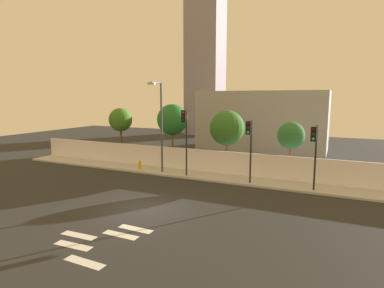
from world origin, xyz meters
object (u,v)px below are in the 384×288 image
(roadside_tree_leftmost, at_px, (120,120))
(roadside_tree_midleft, at_px, (172,120))
(roadside_tree_rightmost, at_px, (291,135))
(traffic_light_right, at_px, (185,129))
(roadside_tree_midright, at_px, (227,128))
(street_lamp_curbside, at_px, (160,121))
(traffic_light_center, at_px, (249,138))
(fire_hydrant, at_px, (140,165))
(traffic_light_left, at_px, (314,144))

(roadside_tree_leftmost, relative_size, roadside_tree_midleft, 0.92)
(roadside_tree_leftmost, distance_m, roadside_tree_rightmost, 16.29)
(traffic_light_right, height_order, roadside_tree_midright, traffic_light_right)
(street_lamp_curbside, distance_m, roadside_tree_leftmost, 7.44)
(traffic_light_center, bearing_deg, roadside_tree_rightmost, 60.92)
(traffic_light_center, relative_size, fire_hydrant, 5.37)
(traffic_light_right, relative_size, roadside_tree_midright, 1.00)
(street_lamp_curbside, height_order, fire_hydrant, street_lamp_curbside)
(street_lamp_curbside, bearing_deg, traffic_light_left, -3.44)
(roadside_tree_leftmost, distance_m, roadside_tree_midright, 11.07)
(traffic_light_left, bearing_deg, roadside_tree_rightmost, 115.89)
(roadside_tree_midright, bearing_deg, roadside_tree_midleft, -180.00)
(traffic_light_left, bearing_deg, traffic_light_center, 178.17)
(traffic_light_left, xyz_separation_m, roadside_tree_leftmost, (-18.28, 4.12, 0.72))
(fire_hydrant, bearing_deg, roadside_tree_leftmost, 143.01)
(street_lamp_curbside, bearing_deg, roadside_tree_midright, 37.49)
(street_lamp_curbside, height_order, roadside_tree_rightmost, street_lamp_curbside)
(fire_hydrant, height_order, roadside_tree_rightmost, roadside_tree_rightmost)
(traffic_light_center, distance_m, roadside_tree_midright, 5.00)
(roadside_tree_leftmost, height_order, roadside_tree_rightmost, roadside_tree_leftmost)
(traffic_light_right, relative_size, street_lamp_curbside, 0.71)
(traffic_light_right, bearing_deg, roadside_tree_rightmost, 28.24)
(fire_hydrant, relative_size, roadside_tree_midleft, 0.15)
(traffic_light_right, bearing_deg, fire_hydrant, 173.79)
(roadside_tree_midright, bearing_deg, street_lamp_curbside, -142.51)
(roadside_tree_midleft, bearing_deg, fire_hydrant, -111.28)
(roadside_tree_leftmost, bearing_deg, traffic_light_left, -12.72)
(traffic_light_center, relative_size, roadside_tree_leftmost, 0.87)
(roadside_tree_midright, height_order, roadside_tree_rightmost, roadside_tree_midright)
(roadside_tree_leftmost, bearing_deg, roadside_tree_midright, 0.00)
(traffic_light_left, distance_m, traffic_light_right, 9.27)
(roadside_tree_rightmost, bearing_deg, street_lamp_curbside, -160.52)
(roadside_tree_midleft, distance_m, roadside_tree_midright, 5.25)
(traffic_light_right, bearing_deg, traffic_light_center, -1.11)
(roadside_tree_rightmost, bearing_deg, traffic_light_left, -64.11)
(traffic_light_left, distance_m, roadside_tree_midleft, 13.14)
(fire_hydrant, bearing_deg, street_lamp_curbside, -0.60)
(roadside_tree_rightmost, bearing_deg, roadside_tree_midright, 180.00)
(traffic_light_left, relative_size, roadside_tree_midleft, 0.76)
(traffic_light_left, relative_size, traffic_light_center, 0.96)
(roadside_tree_leftmost, bearing_deg, traffic_light_right, -23.32)
(traffic_light_right, height_order, street_lamp_curbside, street_lamp_curbside)
(traffic_light_center, relative_size, roadside_tree_midright, 0.87)
(traffic_light_center, xyz_separation_m, roadside_tree_rightmost, (2.22, 3.99, -0.12))
(traffic_light_left, height_order, roadside_tree_rightmost, traffic_light_left)
(traffic_light_center, distance_m, fire_hydrant, 9.98)
(traffic_light_center, bearing_deg, traffic_light_right, 178.89)
(street_lamp_curbside, bearing_deg, roadside_tree_rightmost, 19.48)
(traffic_light_right, xyz_separation_m, roadside_tree_midleft, (-3.19, 3.89, 0.36))
(street_lamp_curbside, height_order, roadside_tree_midright, street_lamp_curbside)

